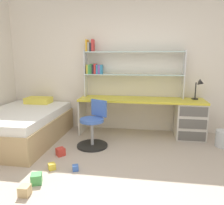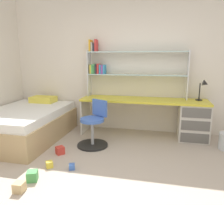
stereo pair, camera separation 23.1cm
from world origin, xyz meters
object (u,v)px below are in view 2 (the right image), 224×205
toy_block_natural_1 (19,187)px  toy_block_red_3 (60,150)px  desk (178,117)px  toy_block_blue_2 (72,167)px  desk_lamp (204,87)px  toy_block_yellow_4 (49,164)px  toy_block_green_0 (32,176)px  swivel_chair (94,128)px  bookshelf_hutch (123,65)px  bed_platform (26,124)px

toy_block_natural_1 → toy_block_red_3: size_ratio=0.96×
desk → toy_block_blue_2: desk is taller
desk_lamp → toy_block_yellow_4: desk_lamp is taller
desk → toy_block_red_3: 2.18m
toy_block_natural_1 → toy_block_yellow_4: 0.59m
desk → toy_block_yellow_4: size_ratio=27.03×
desk → toy_block_green_0: (-1.81, -1.92, -0.35)m
toy_block_green_0 → desk: bearing=46.6°
desk_lamp → swivel_chair: (-1.83, -0.75, -0.66)m
swivel_chair → bookshelf_hutch: bearing=68.0°
toy_block_red_3 → bookshelf_hutch: bearing=59.9°
swivel_chair → bed_platform: swivel_chair is taller
bed_platform → toy_block_natural_1: bearing=-58.9°
bookshelf_hutch → swivel_chair: bearing=-112.0°
desk → toy_block_blue_2: (-1.45, -1.55, -0.37)m
desk_lamp → toy_block_blue_2: bearing=-139.2°
bed_platform → toy_block_yellow_4: size_ratio=21.35×
bookshelf_hutch → toy_block_green_0: size_ratio=15.73×
toy_block_natural_1 → toy_block_yellow_4: size_ratio=1.29×
bed_platform → toy_block_green_0: bed_platform is taller
bookshelf_hutch → swivel_chair: bookshelf_hutch is taller
toy_block_red_3 → desk: bearing=32.0°
swivel_chair → toy_block_red_3: swivel_chair is taller
toy_block_red_3 → bed_platform: bearing=151.2°
swivel_chair → toy_block_blue_2: swivel_chair is taller
toy_block_yellow_4 → toy_block_natural_1: bearing=-95.2°
desk_lamp → bed_platform: (-3.16, -0.70, -0.69)m
bookshelf_hutch → toy_block_natural_1: size_ratio=17.06×
desk → toy_block_green_0: desk is taller
toy_block_green_0 → toy_block_natural_1: bearing=-93.4°
desk → bed_platform: bearing=-167.0°
desk_lamp → toy_block_yellow_4: (-2.19, -1.63, -0.92)m
toy_block_natural_1 → toy_block_green_0: bearing=86.6°
desk_lamp → toy_block_blue_2: desk_lamp is taller
desk_lamp → toy_block_green_0: 3.12m
toy_block_green_0 → bookshelf_hutch: bearing=70.2°
bookshelf_hutch → bed_platform: (-1.68, -0.80, -1.06)m
desk → swivel_chair: 1.57m
toy_block_red_3 → toy_block_green_0: bearing=-89.3°
desk_lamp → toy_block_natural_1: desk_lamp is taller
toy_block_natural_1 → toy_block_blue_2: bearing=58.0°
bookshelf_hutch → toy_block_yellow_4: size_ratio=22.06×
desk → bookshelf_hutch: 1.42m
swivel_chair → bed_platform: (-1.33, 0.06, -0.03)m
toy_block_blue_2 → toy_block_green_0: bearing=-134.7°
desk_lamp → toy_block_green_0: size_ratio=3.14×
desk → desk_lamp: (0.42, 0.06, 0.56)m
toy_block_yellow_4 → desk: bearing=41.5°
toy_block_blue_2 → toy_block_natural_1: bearing=-122.0°
swivel_chair → desk_lamp: bearing=22.3°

